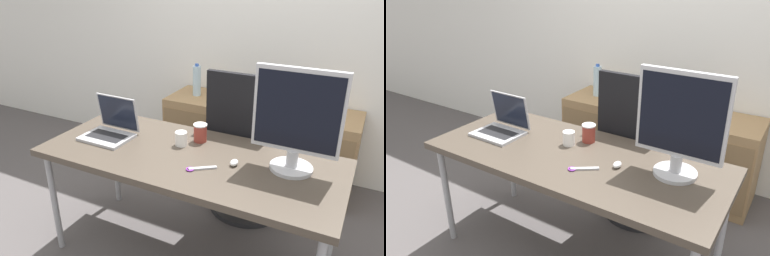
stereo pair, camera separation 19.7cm
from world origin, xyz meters
TOP-DOWN VIEW (x-y plane):
  - ground_plane at (0.00, 0.00)m, footprint 14.00×14.00m
  - wall_back at (0.00, 1.41)m, footprint 10.00×0.05m
  - desk at (0.00, 0.00)m, footprint 1.71×0.73m
  - office_chair at (0.14, 0.61)m, footprint 0.56×0.56m
  - cabinet_left at (-0.52, 1.14)m, footprint 0.43×0.48m
  - cabinet_right at (0.63, 1.14)m, footprint 0.43×0.48m
  - water_bottle at (-0.52, 1.14)m, footprint 0.07×0.07m
  - laptop_center at (-0.55, 0.00)m, footprint 0.30×0.26m
  - monitor at (0.55, 0.10)m, footprint 0.44×0.22m
  - mouse at (0.27, -0.00)m, footprint 0.04×0.06m
  - coffee_cup_white at (-0.10, 0.09)m, footprint 0.07×0.07m
  - coffee_cup_brown at (-0.02, 0.19)m, footprint 0.08×0.08m
  - scissors at (0.12, -0.13)m, footprint 0.15×0.12m

SIDE VIEW (x-z plane):
  - ground_plane at x=0.00m, z-range 0.00..0.00m
  - cabinet_left at x=-0.52m, z-range 0.00..0.67m
  - cabinet_right at x=0.63m, z-range 0.00..0.67m
  - office_chair at x=0.14m, z-range -0.13..0.99m
  - desk at x=0.00m, z-range 0.31..1.04m
  - scissors at x=0.12m, z-range 0.73..0.74m
  - mouse at x=0.27m, z-range 0.73..0.76m
  - coffee_cup_white at x=-0.10m, z-range 0.73..0.81m
  - laptop_center at x=-0.55m, z-range 0.66..0.90m
  - coffee_cup_brown at x=-0.02m, z-range 0.73..0.84m
  - water_bottle at x=-0.52m, z-range 0.66..0.94m
  - monitor at x=0.55m, z-range 0.73..1.27m
  - wall_back at x=0.00m, z-range 0.00..2.60m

